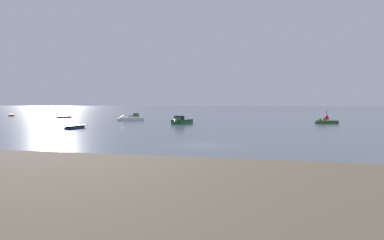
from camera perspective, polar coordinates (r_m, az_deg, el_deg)
The scene contains 10 objects.
ground_plane at distance 28.71m, azimuth 1.79°, elevation -4.34°, with size 800.00×800.00×0.00m, color slate.
mudflat_shore at distance 10.81m, azimuth 4.46°, elevation -15.96°, with size 346.67×20.58×0.23m, color #7A6B51.
motorboat_moored_1 at distance 59.07m, azimuth -2.06°, elevation -0.32°, with size 3.16×5.79×2.09m.
motorboat_moored_3 at distance 83.78m, azimuth -9.54°, elevation 0.54°, with size 3.91×4.68×1.75m.
rowboat_moored_2 at distance 87.83m, azimuth -20.88°, elevation 0.44°, with size 3.29×4.05×0.62m.
rowboat_moored_3 at distance 107.21m, azimuth -28.28°, elevation 0.70°, with size 4.26×4.16×0.70m.
motorboat_moored_6 at distance 70.76m, azimuth -10.82°, elevation 0.11°, with size 5.84×4.30×1.92m.
rowboat_moored_4 at distance 50.37m, azimuth -19.23°, elevation -1.19°, with size 1.83×4.37×0.67m.
motorboat_moored_8 at distance 64.03m, azimuth 21.42°, elevation -0.38°, with size 4.49×2.99×1.46m.
channel_buoy at distance 81.86m, azimuth 21.85°, elevation 0.46°, with size 0.90×0.90×2.30m.
Camera 1 is at (5.58, -27.93, 3.60)m, focal length 31.48 mm.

